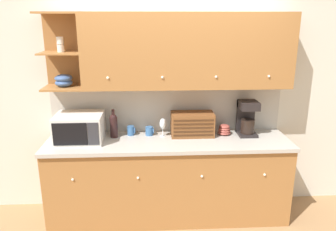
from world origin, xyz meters
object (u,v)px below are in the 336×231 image
bread_box (192,124)px  coffee_maker (247,117)px  mug_blue_second (149,131)px  mug (131,131)px  wine_glass (163,124)px  bowl_stack_on_counter (224,130)px  wine_bottle (114,125)px  microwave (80,128)px

bread_box → coffee_maker: coffee_maker is taller
mug_blue_second → mug: bearing=175.8°
mug → coffee_maker: bearing=-1.8°
bread_box → coffee_maker: bearing=0.3°
mug_blue_second → wine_glass: (0.15, -0.05, 0.09)m
wine_glass → bowl_stack_on_counter: wine_glass is taller
wine_bottle → mug_blue_second: 0.40m
wine_bottle → coffee_maker: bearing=0.6°
mug → bread_box: (0.68, -0.04, 0.08)m
microwave → coffee_maker: coffee_maker is taller
bowl_stack_on_counter → coffee_maker: 0.29m
wine_bottle → bowl_stack_on_counter: 1.24m
wine_bottle → bowl_stack_on_counter: size_ratio=2.25×
mug → mug_blue_second: 0.21m
microwave → bowl_stack_on_counter: microwave is taller
bread_box → microwave: bearing=-175.0°
wine_bottle → bread_box: 0.87m
mug_blue_second → wine_glass: 0.18m
mug → coffee_maker: size_ratio=0.27×
bowl_stack_on_counter → wine_glass: bearing=-178.1°
coffee_maker → wine_glass: bearing=-178.8°
bread_box → wine_bottle: bearing=-179.2°
bread_box → bowl_stack_on_counter: bearing=0.8°
microwave → mug_blue_second: 0.76m
microwave → wine_bottle: (0.35, 0.09, -0.00)m
bread_box → mug_blue_second: bearing=176.5°
microwave → bread_box: (1.22, 0.11, -0.02)m
bowl_stack_on_counter → coffee_maker: size_ratio=0.37×
wine_bottle → microwave: bearing=-165.0°
mug_blue_second → bowl_stack_on_counter: size_ratio=0.69×
microwave → coffee_maker: 1.84m
wine_glass → coffee_maker: coffee_maker is taller
wine_bottle → wine_glass: (0.54, -0.01, -0.00)m
wine_glass → bowl_stack_on_counter: (0.70, 0.02, -0.09)m
bread_box → mug: bearing=176.3°
mug_blue_second → bread_box: (0.48, -0.03, 0.08)m
mug_blue_second → wine_bottle: bearing=-173.9°
wine_glass → bowl_stack_on_counter: size_ratio=1.46×
bowl_stack_on_counter → wine_bottle: bearing=-179.2°
coffee_maker → microwave: bearing=-176.6°
microwave → wine_glass: size_ratio=2.38×
wine_bottle → mug: bearing=17.1°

